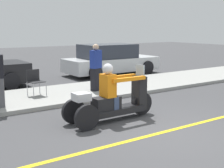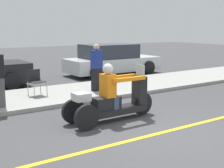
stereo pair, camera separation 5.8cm
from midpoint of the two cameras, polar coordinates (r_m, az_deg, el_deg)
The scene contains 7 objects.
ground_plane at distance 7.05m, azimuth 9.33°, elevation -8.65°, with size 60.00×60.00×0.00m, color #424244.
lane_stripe at distance 6.75m, azimuth 6.35°, elevation -9.43°, with size 24.00×0.12×0.01m.
sidewalk_strip at distance 10.71m, azimuth -7.82°, elevation -1.67°, with size 28.00×2.80×0.12m.
motorcycle_trike at distance 7.64m, azimuth -0.21°, elevation -3.04°, with size 2.44×0.74×1.43m.
spectator_far_back at distance 10.66m, azimuth -3.11°, elevation 2.89°, with size 0.43×0.34×1.60m.
folding_chair_curbside at distance 10.25m, azimuth -14.08°, elevation 0.78°, with size 0.51×0.51×0.82m.
parked_car_lot_far at distance 15.18m, azimuth -0.42°, elevation 4.41°, with size 4.61×2.06×1.47m.
Camera 1 is at (-4.66, -4.78, 2.29)m, focal length 50.00 mm.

